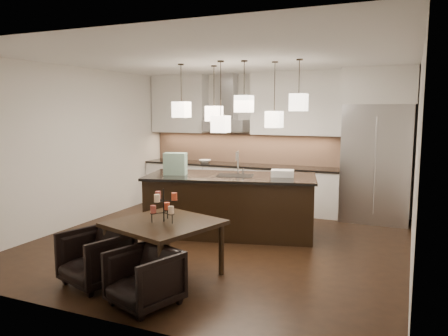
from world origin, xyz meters
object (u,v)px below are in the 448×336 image
at_px(island_body, 231,206).
at_px(refrigerator, 376,164).
at_px(dining_table, 164,249).
at_px(armchair_right, 144,278).
at_px(armchair_left, 96,258).

bearing_deg(island_body, refrigerator, 26.90).
xyz_separation_m(refrigerator, dining_table, (-2.16, -3.89, -0.73)).
bearing_deg(dining_table, refrigerator, 77.70).
xyz_separation_m(dining_table, armchair_right, (0.23, -0.80, -0.05)).
bearing_deg(refrigerator, island_body, -139.09).
distance_m(refrigerator, dining_table, 4.51).
xyz_separation_m(refrigerator, armchair_right, (-1.92, -4.69, -0.77)).
bearing_deg(refrigerator, armchair_right, -112.31).
distance_m(dining_table, armchair_right, 0.83).
relative_size(dining_table, armchair_left, 1.63).
relative_size(island_body, dining_table, 2.31).
relative_size(refrigerator, island_body, 0.80).
xyz_separation_m(island_body, armchair_left, (-0.64, -2.59, -0.15)).
relative_size(dining_table, armchair_right, 1.75).
bearing_deg(armchair_left, dining_table, 59.92).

